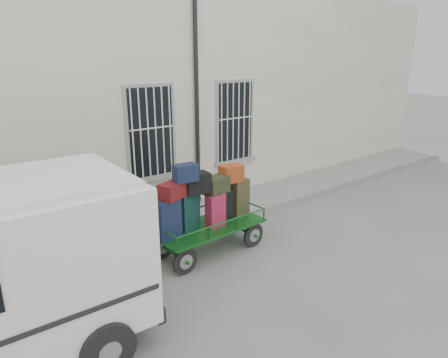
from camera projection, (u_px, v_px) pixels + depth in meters
The scene contains 4 objects.
ground at pixel (241, 254), 8.54m from camera, with size 80.00×80.00×0.00m, color #63635E.
building at pixel (121, 94), 11.78m from camera, with size 24.00×5.15×6.00m.
sidewalk at pixel (184, 219), 10.17m from camera, with size 24.00×1.70×0.15m, color slate.
luggage_cart at pixel (206, 208), 8.33m from camera, with size 2.82×1.16×2.07m.
Camera 1 is at (-5.05, -5.81, 4.06)m, focal length 32.00 mm.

